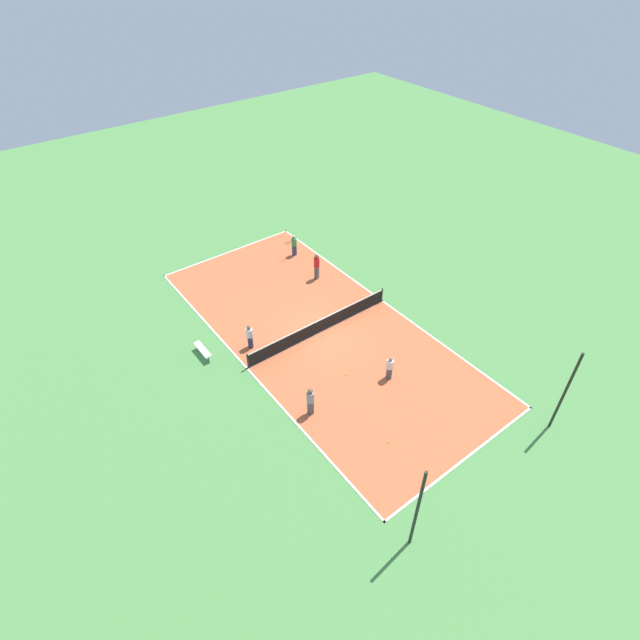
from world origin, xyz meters
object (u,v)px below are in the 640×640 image
at_px(player_near_white, 250,335).
at_px(player_far_white, 390,366).
at_px(player_coach_red, 317,265).
at_px(tennis_ball_far_baseline, 332,276).
at_px(tennis_ball_right_alley, 388,442).
at_px(tennis_ball_midcourt, 347,375).
at_px(player_far_green, 294,244).
at_px(fence_post_back_right, 417,510).
at_px(tennis_net, 320,325).
at_px(bench, 203,350).
at_px(player_baseline_gray, 310,400).
at_px(fence_post_back_left, 565,392).

bearing_deg(player_near_white, player_far_white, -18.25).
distance_m(player_coach_red, tennis_ball_far_baseline, 1.43).
relative_size(player_far_white, tennis_ball_right_alley, 21.16).
bearing_deg(tennis_ball_midcourt, player_far_green, -111.68).
bearing_deg(player_far_green, player_far_white, 71.40).
relative_size(player_far_green, fence_post_back_right, 0.33).
bearing_deg(tennis_ball_midcourt, player_near_white, -59.60).
bearing_deg(fence_post_back_right, tennis_net, -111.27).
bearing_deg(player_coach_red, player_far_green, -115.44).
height_order(bench, player_far_green, player_far_green).
bearing_deg(tennis_ball_right_alley, tennis_ball_far_baseline, -117.02).
relative_size(player_far_green, tennis_ball_far_baseline, 22.58).
height_order(player_far_green, tennis_ball_far_baseline, player_far_green).
xyz_separation_m(player_coach_red, tennis_ball_midcourt, (3.91, 7.78, -1.01)).
height_order(player_baseline_gray, tennis_ball_right_alley, player_baseline_gray).
height_order(player_near_white, fence_post_back_left, fence_post_back_left).
bearing_deg(player_baseline_gray, player_far_green, -35.09).
distance_m(player_near_white, fence_post_back_right, 13.03).
height_order(tennis_net, tennis_ball_far_baseline, tennis_net).
bearing_deg(tennis_ball_right_alley, bench, -68.30).
height_order(tennis_net, tennis_ball_right_alley, tennis_net).
xyz_separation_m(player_far_white, fence_post_back_left, (-3.87, 6.72, 1.50)).
height_order(player_near_white, player_far_green, player_far_green).
distance_m(player_far_white, tennis_ball_far_baseline, 9.33).
xyz_separation_m(player_near_white, player_baseline_gray, (0.13, 5.67, 0.12)).
bearing_deg(player_baseline_gray, player_far_white, -100.29).
bearing_deg(bench, player_far_white, 43.18).
bearing_deg(tennis_net, player_near_white, -19.08).
height_order(bench, player_coach_red, player_coach_red).
bearing_deg(player_near_white, fence_post_back_left, -20.96).
xyz_separation_m(player_baseline_gray, tennis_ball_right_alley, (-1.79, 3.46, -0.93)).
bearing_deg(player_far_white, fence_post_back_right, 85.61).
bearing_deg(player_coach_red, player_baseline_gray, 34.05).
relative_size(bench, player_far_green, 0.96).
height_order(player_far_white, player_far_green, player_far_green).
xyz_separation_m(fence_post_back_left, fence_post_back_right, (9.06, 0.00, 0.00)).
bearing_deg(tennis_ball_midcourt, fence_post_back_right, 66.17).
height_order(tennis_ball_right_alley, fence_post_back_right, fence_post_back_right).
relative_size(player_coach_red, tennis_ball_right_alley, 26.67).
bearing_deg(tennis_ball_right_alley, player_near_white, -79.66).
height_order(tennis_net, player_coach_red, player_coach_red).
relative_size(player_near_white, tennis_ball_far_baseline, 22.12).
height_order(player_near_white, player_coach_red, player_coach_red).
xyz_separation_m(player_near_white, player_far_white, (-4.39, 6.21, -0.04)).
xyz_separation_m(bench, fence_post_back_left, (-10.62, 13.91, 1.94)).
relative_size(tennis_net, player_baseline_gray, 5.58).
distance_m(tennis_ball_midcourt, fence_post_back_left, 10.06).
bearing_deg(player_baseline_gray, bench, 15.08).
xyz_separation_m(player_baseline_gray, tennis_ball_far_baseline, (-7.73, -8.19, -0.93)).
height_order(tennis_ball_far_baseline, fence_post_back_right, fence_post_back_right).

